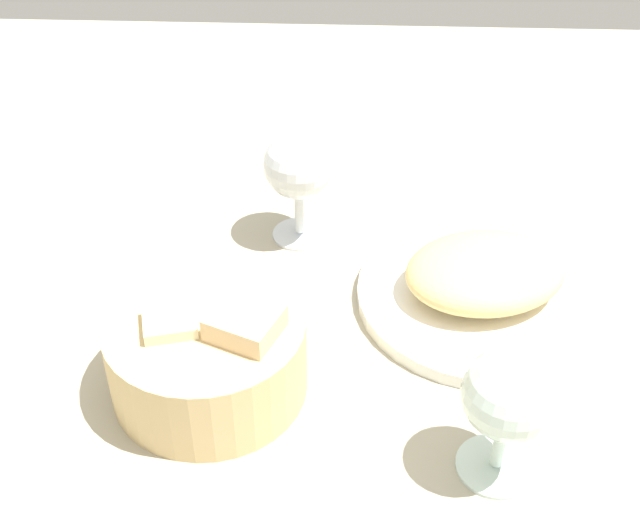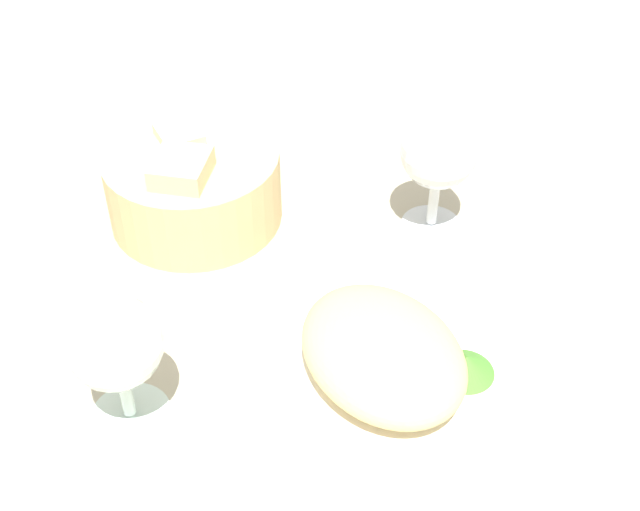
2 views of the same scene
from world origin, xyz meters
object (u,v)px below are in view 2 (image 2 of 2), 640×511
plate (381,378)px  wine_glass_near (439,155)px  wine_glass_far (115,348)px  bread_basket (193,185)px

plate → wine_glass_near: size_ratio=1.92×
wine_glass_near → wine_glass_far: 34.57cm
plate → bread_basket: bearing=26.6°
bread_basket → wine_glass_far: size_ratio=1.40×
bread_basket → wine_glass_near: (-6.23, -22.27, 4.40)cm
plate → wine_glass_near: bearing=-28.8°
wine_glass_near → wine_glass_far: (-17.29, 29.93, -0.55)cm
wine_glass_far → plate: bearing=-92.8°
bread_basket → wine_glass_near: 23.54cm
plate → bread_basket: bread_basket is taller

